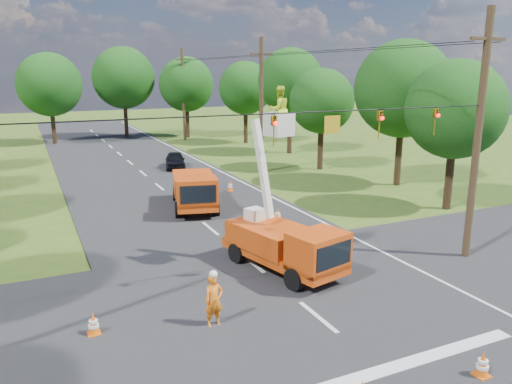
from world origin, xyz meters
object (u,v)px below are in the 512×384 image
traffic_cone_3 (278,215)px  pole_right_near (478,136)px  bucket_truck (285,233)px  tree_far_a (49,85)px  pole_right_far (183,94)px  tree_right_e (245,88)px  second_truck (195,189)px  traffic_cone_4 (93,324)px  pole_right_mid (261,105)px  distant_car (175,160)px  ground_worker (214,301)px  traffic_cone_1 (483,364)px  tree_right_b (403,89)px  tree_right_a (455,110)px  traffic_cone_2 (236,238)px  tree_far_b (123,78)px  tree_right_d (290,81)px  tree_right_c (322,101)px  tree_far_c (186,84)px  traffic_cone_7 (230,186)px

traffic_cone_3 → pole_right_near: (4.88, -7.78, 4.75)m
bucket_truck → pole_right_near: bearing=-27.7°
tree_far_a → pole_right_far: bearing=-12.5°
bucket_truck → tree_right_e: size_ratio=0.82×
second_truck → pole_right_near: size_ratio=0.61×
traffic_cone_4 → pole_right_mid: 25.54m
distant_car → bucket_truck: bearing=-80.7°
ground_worker → traffic_cone_1: (5.29, -5.35, -0.48)m
pole_right_near → tree_right_b: pole_right_near is taller
pole_right_mid → traffic_cone_1: bearing=-103.5°
pole_right_near → tree_right_e: size_ratio=1.16×
traffic_cone_1 → pole_right_far: pole_right_far is taller
tree_right_b → traffic_cone_4: bearing=-150.8°
tree_right_a → traffic_cone_1: bearing=-132.4°
tree_right_a → tree_right_e: (0.30, 29.00, 0.25)m
traffic_cone_2 → pole_right_mid: (8.24, 14.68, 4.75)m
bucket_truck → pole_right_far: (7.65, 38.13, 3.57)m
traffic_cone_2 → tree_far_a: tree_far_a is taller
tree_right_e → tree_far_b: 14.75m
bucket_truck → pole_right_far: size_ratio=0.71×
bucket_truck → traffic_cone_4: bearing=-179.3°
traffic_cone_3 → tree_right_b: size_ratio=0.07×
traffic_cone_1 → tree_right_d: size_ratio=0.07×
pole_right_far → tree_right_e: size_ratio=1.16×
tree_right_c → tree_far_a: (-18.20, 24.00, 0.88)m
bucket_truck → tree_far_c: 41.30m
tree_right_d → traffic_cone_7: bearing=-132.3°
tree_right_e → second_truck: bearing=-119.9°
tree_right_c → tree_far_a: bearing=127.2°
tree_far_a → tree_far_c: 14.53m
tree_right_b → bucket_truck: bearing=-144.4°
tree_far_c → bucket_truck: bearing=-102.2°
ground_worker → tree_right_d: size_ratio=0.17×
bucket_truck → traffic_cone_2: bucket_truck is taller
traffic_cone_4 → traffic_cone_7: 18.37m
traffic_cone_3 → traffic_cone_7: same height
distant_car → tree_right_c: tree_right_c is taller
tree_far_c → traffic_cone_7: bearing=-101.7°
tree_right_e → tree_far_c: size_ratio=0.94×
traffic_cone_2 → traffic_cone_3: size_ratio=1.00×
second_truck → pole_right_mid: pole_right_mid is taller
bucket_truck → traffic_cone_7: (3.05, 13.16, -1.18)m
pole_right_near → tree_right_e: 35.41m
tree_far_b → traffic_cone_7: bearing=-88.3°
tree_right_d → pole_right_mid: bearing=-132.0°
tree_right_b → traffic_cone_1: bearing=-124.9°
traffic_cone_2 → tree_far_c: size_ratio=0.08×
bucket_truck → traffic_cone_1: bearing=-95.0°
bucket_truck → traffic_cone_4: size_ratio=9.98×
second_truck → pole_right_near: pole_right_near is taller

